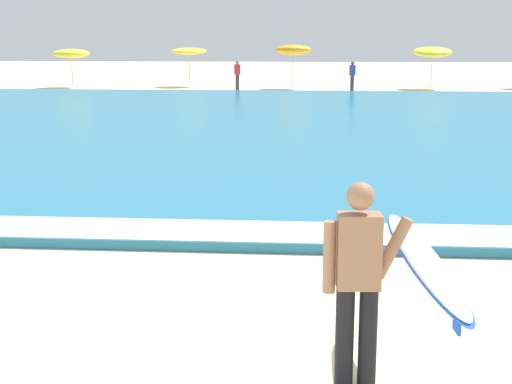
% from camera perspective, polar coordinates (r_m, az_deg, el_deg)
% --- Properties ---
extents(sea, '(120.00, 28.00, 0.14)m').
position_cam_1_polar(sea, '(23.42, 0.36, 5.39)').
color(sea, teal).
rests_on(sea, ground).
extents(surf_foam, '(120.00, 1.14, 0.01)m').
position_cam_1_polar(surf_foam, '(10.29, -4.89, -2.99)').
color(surf_foam, white).
rests_on(surf_foam, sea).
extents(surfer_with_board, '(1.02, 2.72, 1.73)m').
position_cam_1_polar(surfer_with_board, '(5.82, 10.39, -6.01)').
color(surfer_with_board, black).
rests_on(surfer_with_board, ground).
extents(beach_umbrella_0, '(2.06, 2.07, 2.16)m').
position_cam_1_polar(beach_umbrella_0, '(42.67, -14.36, 10.53)').
color(beach_umbrella_0, beige).
rests_on(beach_umbrella_0, ground).
extents(beach_umbrella_1, '(2.05, 2.06, 2.25)m').
position_cam_1_polar(beach_umbrella_1, '(42.33, -5.30, 11.00)').
color(beach_umbrella_1, beige).
rests_on(beach_umbrella_1, ground).
extents(beach_umbrella_2, '(2.00, 2.03, 2.45)m').
position_cam_1_polar(beach_umbrella_2, '(40.24, 2.96, 11.12)').
color(beach_umbrella_2, beige).
rests_on(beach_umbrella_2, ground).
extents(beach_umbrella_3, '(2.12, 2.17, 2.38)m').
position_cam_1_polar(beach_umbrella_3, '(41.30, 13.75, 10.67)').
color(beach_umbrella_3, beige).
rests_on(beach_umbrella_3, ground).
extents(beachgoer_near_row_left, '(0.32, 0.20, 1.58)m').
position_cam_1_polar(beachgoer_near_row_left, '(38.59, 7.61, 9.10)').
color(beachgoer_near_row_left, '#383842').
rests_on(beachgoer_near_row_left, ground).
extents(beachgoer_near_row_mid, '(0.32, 0.20, 1.58)m').
position_cam_1_polar(beachgoer_near_row_mid, '(39.19, -1.48, 9.25)').
color(beachgoer_near_row_mid, '#383842').
rests_on(beachgoer_near_row_mid, ground).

